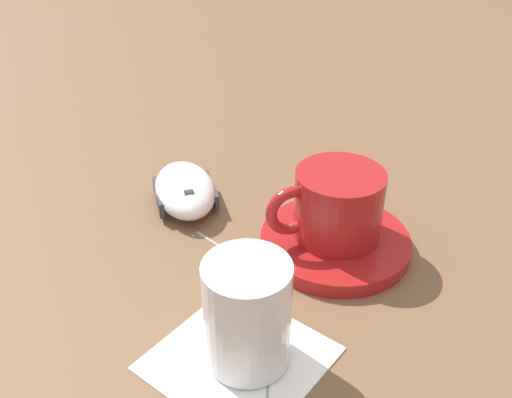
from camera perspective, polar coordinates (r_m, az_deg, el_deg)
The scene contains 7 objects.
ground_plane at distance 0.51m, azimuth 0.08°, elevation -6.12°, with size 3.00×3.00×0.00m, color brown.
saucer at distance 0.52m, azimuth 7.88°, elevation -4.32°, with size 0.14×0.14×0.01m, color maroon.
coffee_cup at distance 0.50m, azimuth 7.99°, elevation -0.57°, with size 0.09×0.09×0.06m.
computer_mouse at distance 0.58m, azimuth -7.12°, elevation 0.93°, with size 0.11×0.11×0.04m.
mouse_cable at distance 0.43m, azimuth -0.36°, elevation -15.28°, with size 0.22×0.24×0.00m.
napkin_under_glass at distance 0.43m, azimuth -1.70°, elevation -15.58°, with size 0.11×0.11×0.00m, color white.
drinking_glass at distance 0.40m, azimuth -0.88°, elevation -11.38°, with size 0.06×0.06×0.08m, color silver.
Camera 1 is at (0.20, -0.34, 0.32)m, focal length 40.00 mm.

